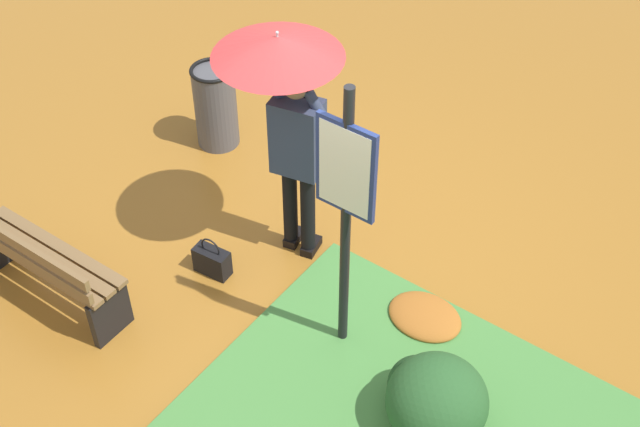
% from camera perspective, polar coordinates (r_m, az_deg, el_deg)
% --- Properties ---
extents(ground_plane, '(18.00, 18.00, 0.00)m').
position_cam_1_polar(ground_plane, '(7.09, -0.19, -2.83)').
color(ground_plane, '#9E6623').
extents(person_with_umbrella, '(0.96, 0.96, 2.04)m').
position_cam_1_polar(person_with_umbrella, '(6.19, -2.26, 8.14)').
color(person_with_umbrella, black).
rests_on(person_with_umbrella, ground_plane).
extents(info_sign_post, '(0.44, 0.07, 2.30)m').
position_cam_1_polar(info_sign_post, '(5.44, 1.74, 1.01)').
color(info_sign_post, black).
rests_on(info_sign_post, ground_plane).
extents(handbag, '(0.31, 0.17, 0.37)m').
position_cam_1_polar(handbag, '(6.92, -7.28, -3.18)').
color(handbag, black).
rests_on(handbag, ground_plane).
extents(park_bench, '(1.40, 0.38, 0.75)m').
position_cam_1_polar(park_bench, '(6.80, -18.12, -3.22)').
color(park_bench, black).
rests_on(park_bench, ground_plane).
extents(trash_bin, '(0.42, 0.42, 0.83)m').
position_cam_1_polar(trash_bin, '(8.05, -7.05, 7.20)').
color(trash_bin, '#4C4C51').
rests_on(trash_bin, ground_plane).
extents(shrub_cluster, '(0.76, 0.69, 0.62)m').
position_cam_1_polar(shrub_cluster, '(5.87, 7.61, -12.22)').
color(shrub_cluster, '#285628').
rests_on(shrub_cluster, ground_plane).
extents(leaf_pile_by_bench, '(0.59, 0.47, 0.13)m').
position_cam_1_polar(leaf_pile_by_bench, '(6.60, 7.07, -6.90)').
color(leaf_pile_by_bench, '#A86023').
rests_on(leaf_pile_by_bench, ground_plane).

